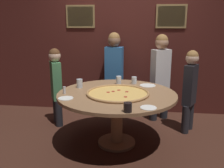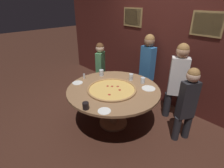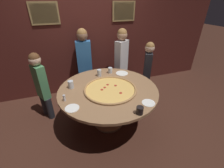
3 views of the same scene
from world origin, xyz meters
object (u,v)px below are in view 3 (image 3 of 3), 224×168
at_px(diner_side_right, 121,58).
at_px(diner_centre_back, 147,68).
at_px(white_plate_beside_cup, 72,108).
at_px(dining_table, 108,95).
at_px(drink_cup_centre_back, 99,73).
at_px(drink_cup_far_left, 140,110).
at_px(giant_pizza, 110,89).
at_px(condiment_shaker, 64,98).
at_px(drink_cup_far_right, 110,70).
at_px(white_plate_right_side, 122,73).
at_px(white_plate_left_side, 148,103).
at_px(diner_far_left, 41,83).
at_px(diner_side_left, 84,59).
at_px(drink_cup_front_edge, 71,85).

xyz_separation_m(diner_side_right, diner_centre_back, (0.42, -0.45, -0.12)).
height_order(white_plate_beside_cup, diner_centre_back, diner_centre_back).
relative_size(dining_table, drink_cup_centre_back, 12.62).
bearing_deg(drink_cup_far_left, drink_cup_centre_back, 99.92).
relative_size(dining_table, giant_pizza, 1.91).
distance_m(giant_pizza, condiment_shaker, 0.70).
relative_size(drink_cup_far_right, white_plate_right_side, 0.46).
height_order(white_plate_right_side, condiment_shaker, condiment_shaker).
distance_m(white_plate_left_side, white_plate_beside_cup, 1.03).
bearing_deg(white_plate_right_side, diner_side_right, 69.08).
relative_size(giant_pizza, diner_far_left, 0.66).
distance_m(white_plate_right_side, condiment_shaker, 1.23).
relative_size(diner_side_left, diner_far_left, 1.18).
xyz_separation_m(giant_pizza, drink_cup_far_left, (0.17, -0.65, 0.04)).
distance_m(diner_side_right, diner_far_left, 1.73).
xyz_separation_m(giant_pizza, diner_far_left, (-1.06, 0.63, -0.04)).
bearing_deg(drink_cup_centre_back, white_plate_right_side, -5.55).
height_order(dining_table, giant_pizza, giant_pizza).
distance_m(drink_cup_far_left, condiment_shaker, 1.04).
bearing_deg(condiment_shaker, diner_far_left, 117.14).
bearing_deg(white_plate_left_side, diner_far_left, 141.91).
bearing_deg(condiment_shaker, diner_side_right, 40.69).
distance_m(giant_pizza, drink_cup_front_edge, 0.63).
distance_m(drink_cup_centre_back, diner_centre_back, 1.08).
xyz_separation_m(drink_cup_front_edge, diner_far_left, (-0.48, 0.37, -0.09)).
height_order(condiment_shaker, diner_side_left, diner_side_left).
height_order(white_plate_left_side, diner_far_left, diner_far_left).
distance_m(drink_cup_far_left, white_plate_left_side, 0.27).
relative_size(white_plate_beside_cup, diner_far_left, 0.15).
relative_size(drink_cup_centre_back, diner_side_right, 0.09).
xyz_separation_m(drink_cup_centre_back, white_plate_left_side, (0.43, -1.03, -0.06)).
xyz_separation_m(drink_cup_front_edge, diner_side_left, (0.39, 0.97, 0.04)).
bearing_deg(giant_pizza, drink_cup_front_edge, 156.00).
xyz_separation_m(condiment_shaker, diner_far_left, (-0.36, 0.70, -0.07)).
relative_size(drink_cup_front_edge, diner_side_right, 0.09).
xyz_separation_m(white_plate_left_side, diner_side_right, (0.23, 1.56, 0.09)).
relative_size(dining_table, drink_cup_far_right, 14.70).
bearing_deg(drink_cup_far_right, drink_cup_centre_back, -166.00).
distance_m(giant_pizza, white_plate_left_side, 0.64).
bearing_deg(white_plate_right_side, white_plate_beside_cup, -143.17).
xyz_separation_m(giant_pizza, white_plate_beside_cup, (-0.62, -0.28, -0.01)).
height_order(giant_pizza, drink_cup_centre_back, drink_cup_centre_back).
bearing_deg(drink_cup_centre_back, white_plate_left_side, -67.57).
bearing_deg(drink_cup_front_edge, diner_side_right, 33.93).
xyz_separation_m(drink_cup_far_right, white_plate_left_side, (0.19, -1.09, -0.05)).
distance_m(white_plate_right_side, diner_side_left, 0.95).
bearing_deg(diner_side_left, drink_cup_far_right, 128.74).
height_order(drink_cup_front_edge, diner_side_left, diner_side_left).
bearing_deg(dining_table, white_plate_left_side, -53.94).
bearing_deg(giant_pizza, white_plate_beside_cup, -155.88).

